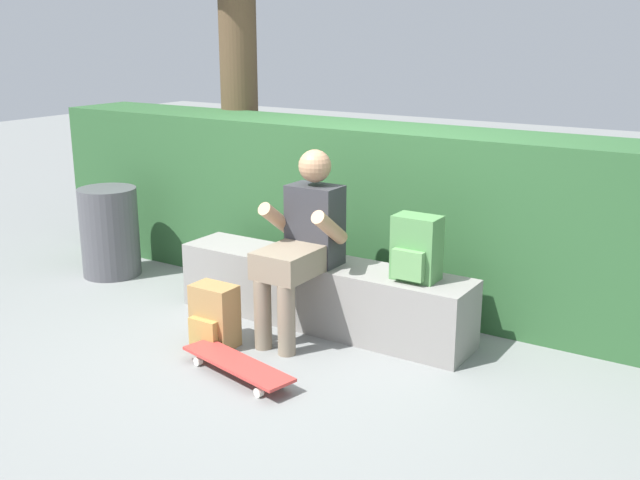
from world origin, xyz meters
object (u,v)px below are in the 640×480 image
object	(u,v)px
person_skater	(303,239)
backpack_on_bench	(416,249)
bench_main	(321,293)
skateboard_near_person	(237,364)
backpack_on_ground	(214,317)
trash_bin	(110,232)

from	to	relation	value
person_skater	backpack_on_bench	size ratio (longest dim) A/B	3.01
bench_main	person_skater	bearing A→B (deg)	-92.13
skateboard_near_person	backpack_on_ground	bearing A→B (deg)	145.93
bench_main	skateboard_near_person	size ratio (longest dim) A/B	2.55
bench_main	backpack_on_ground	size ratio (longest dim) A/B	5.26
person_skater	skateboard_near_person	size ratio (longest dim) A/B	1.46
skateboard_near_person	backpack_on_ground	world-z (taller)	backpack_on_ground
person_skater	backpack_on_ground	bearing A→B (deg)	-129.10
skateboard_near_person	backpack_on_bench	bearing A→B (deg)	53.81
bench_main	backpack_on_bench	distance (m)	0.81
person_skater	trash_bin	distance (m)	2.04
bench_main	person_skater	world-z (taller)	person_skater
backpack_on_ground	trash_bin	distance (m)	1.78
person_skater	backpack_on_ground	size ratio (longest dim) A/B	3.01
bench_main	skateboard_near_person	distance (m)	0.94
backpack_on_bench	backpack_on_ground	world-z (taller)	backpack_on_bench
trash_bin	backpack_on_bench	bearing A→B (deg)	-0.11
person_skater	skateboard_near_person	distance (m)	0.92
backpack_on_ground	trash_bin	bearing A→B (deg)	158.25
person_skater	skateboard_near_person	world-z (taller)	person_skater
trash_bin	skateboard_near_person	bearing A→B (deg)	-24.36
backpack_on_ground	person_skater	bearing A→B (deg)	50.90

